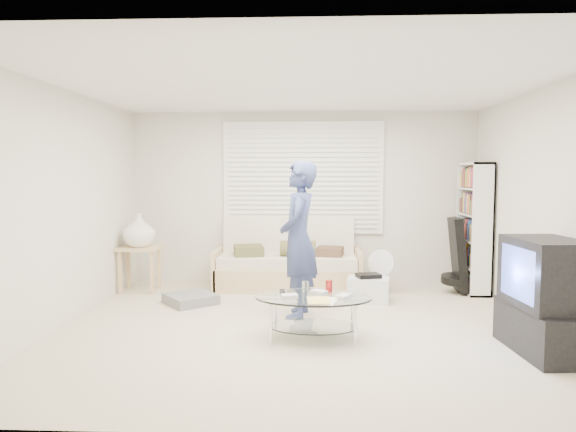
{
  "coord_description": "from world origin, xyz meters",
  "views": [
    {
      "loc": [
        0.1,
        -5.27,
        1.6
      ],
      "look_at": [
        -0.14,
        0.3,
        1.15
      ],
      "focal_mm": 32.0,
      "sensor_mm": 36.0,
      "label": 1
    }
  ],
  "objects_px": {
    "coffee_table": "(314,304)",
    "bookshelf": "(474,228)",
    "tv_unit": "(545,298)",
    "futon_sofa": "(288,265)"
  },
  "relations": [
    {
      "from": "coffee_table",
      "to": "bookshelf",
      "type": "bearing_deg",
      "value": 44.23
    },
    {
      "from": "bookshelf",
      "to": "tv_unit",
      "type": "bearing_deg",
      "value": -92.95
    },
    {
      "from": "tv_unit",
      "to": "coffee_table",
      "type": "bearing_deg",
      "value": 171.44
    },
    {
      "from": "futon_sofa",
      "to": "bookshelf",
      "type": "bearing_deg",
      "value": -2.81
    },
    {
      "from": "futon_sofa",
      "to": "coffee_table",
      "type": "xyz_separation_m",
      "value": [
        0.35,
        -2.25,
        0.01
      ]
    },
    {
      "from": "futon_sofa",
      "to": "tv_unit",
      "type": "distance_m",
      "value": 3.52
    },
    {
      "from": "futon_sofa",
      "to": "coffee_table",
      "type": "height_order",
      "value": "futon_sofa"
    },
    {
      "from": "futon_sofa",
      "to": "tv_unit",
      "type": "height_order",
      "value": "tv_unit"
    },
    {
      "from": "tv_unit",
      "to": "coffee_table",
      "type": "relative_size",
      "value": 0.9
    },
    {
      "from": "bookshelf",
      "to": "coffee_table",
      "type": "relative_size",
      "value": 1.53
    }
  ]
}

